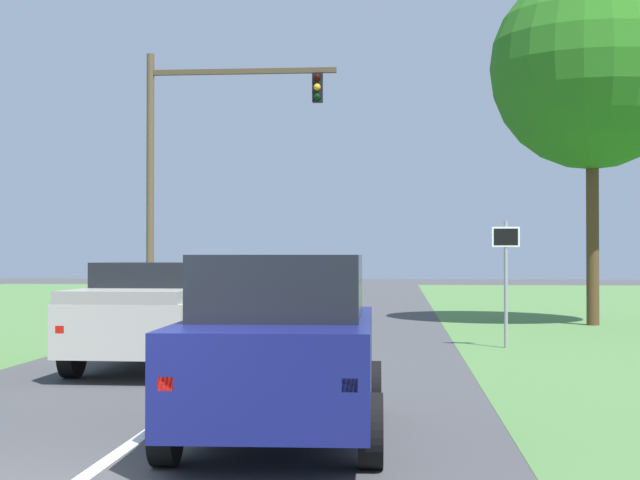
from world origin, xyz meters
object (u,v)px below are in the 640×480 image
traffic_light (194,148)px  oak_tree_right (592,69)px  pickup_truck_lead (160,313)px  keep_moving_sign (506,267)px  red_suv_near (282,343)px

traffic_light → oak_tree_right: (11.99, -1.62, 2.02)m
pickup_truck_lead → keep_moving_sign: (6.62, 4.19, 0.79)m
keep_moving_sign → oak_tree_right: bearing=65.4°
oak_tree_right → red_suv_near: bearing=-111.1°
keep_moving_sign → oak_tree_right: 9.59m
traffic_light → oak_tree_right: bearing=-7.7°
traffic_light → keep_moving_sign: bearing=-44.7°
pickup_truck_lead → keep_moving_sign: keep_moving_sign is taller
keep_moving_sign → pickup_truck_lead: bearing=-147.7°
red_suv_near → traffic_light: (-5.14, 19.37, 4.32)m
pickup_truck_lead → traffic_light: traffic_light is taller
red_suv_near → pickup_truck_lead: (-3.01, 6.51, -0.08)m
traffic_light → pickup_truck_lead: bearing=-80.6°
red_suv_near → oak_tree_right: 20.05m
keep_moving_sign → oak_tree_right: oak_tree_right is taller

